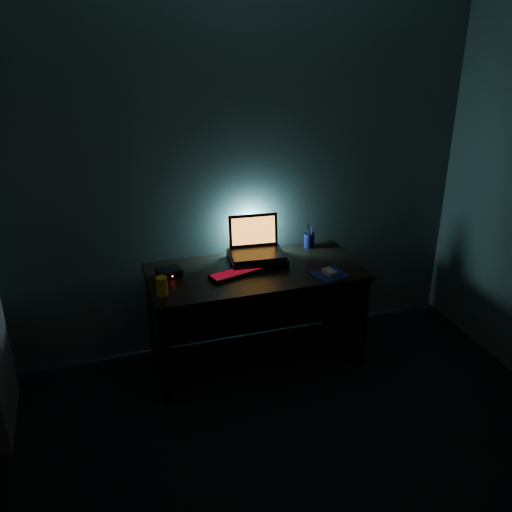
{
  "coord_description": "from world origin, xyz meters",
  "views": [
    {
      "loc": [
        -1.07,
        -1.83,
        2.48
      ],
      "look_at": [
        -0.01,
        1.57,
        0.88
      ],
      "focal_mm": 40.0,
      "sensor_mm": 36.0,
      "label": 1
    }
  ],
  "objects_px": {
    "pen_cup": "(309,240)",
    "laptop": "(256,244)",
    "mouse": "(330,272)",
    "router": "(169,273)",
    "juice_glass": "(162,286)",
    "keyboard": "(237,273)"
  },
  "relations": [
    {
      "from": "router",
      "to": "pen_cup",
      "type": "bearing_deg",
      "value": -3.04
    },
    {
      "from": "pen_cup",
      "to": "laptop",
      "type": "bearing_deg",
      "value": -167.75
    },
    {
      "from": "laptop",
      "to": "mouse",
      "type": "relative_size",
      "value": 3.93
    },
    {
      "from": "laptop",
      "to": "pen_cup",
      "type": "distance_m",
      "value": 0.47
    },
    {
      "from": "laptop",
      "to": "router",
      "type": "bearing_deg",
      "value": -167.08
    },
    {
      "from": "mouse",
      "to": "router",
      "type": "relative_size",
      "value": 0.57
    },
    {
      "from": "juice_glass",
      "to": "router",
      "type": "relative_size",
      "value": 0.7
    },
    {
      "from": "laptop",
      "to": "mouse",
      "type": "distance_m",
      "value": 0.58
    },
    {
      "from": "juice_glass",
      "to": "router",
      "type": "xyz_separation_m",
      "value": [
        0.09,
        0.26,
        -0.04
      ]
    },
    {
      "from": "laptop",
      "to": "juice_glass",
      "type": "bearing_deg",
      "value": -149.57
    },
    {
      "from": "keyboard",
      "to": "mouse",
      "type": "xyz_separation_m",
      "value": [
        0.61,
        -0.2,
        0.01
      ]
    },
    {
      "from": "laptop",
      "to": "juice_glass",
      "type": "distance_m",
      "value": 0.82
    },
    {
      "from": "juice_glass",
      "to": "router",
      "type": "height_order",
      "value": "juice_glass"
    },
    {
      "from": "keyboard",
      "to": "router",
      "type": "bearing_deg",
      "value": 150.49
    },
    {
      "from": "router",
      "to": "juice_glass",
      "type": "bearing_deg",
      "value": -121.12
    },
    {
      "from": "laptop",
      "to": "router",
      "type": "xyz_separation_m",
      "value": [
        -0.65,
        -0.09,
        -0.09
      ]
    },
    {
      "from": "keyboard",
      "to": "juice_glass",
      "type": "xyz_separation_m",
      "value": [
        -0.54,
        -0.15,
        0.05
      ]
    },
    {
      "from": "mouse",
      "to": "router",
      "type": "height_order",
      "value": "router"
    },
    {
      "from": "mouse",
      "to": "juice_glass",
      "type": "bearing_deg",
      "value": 164.21
    },
    {
      "from": "juice_glass",
      "to": "pen_cup",
      "type": "bearing_deg",
      "value": 20.59
    },
    {
      "from": "laptop",
      "to": "router",
      "type": "height_order",
      "value": "laptop"
    },
    {
      "from": "keyboard",
      "to": "juice_glass",
      "type": "bearing_deg",
      "value": 179.58
    }
  ]
}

